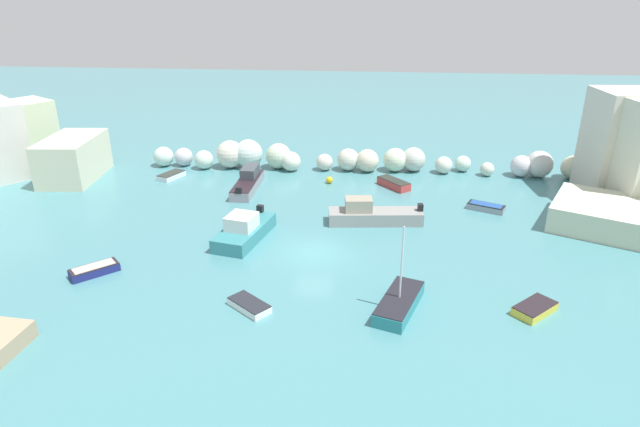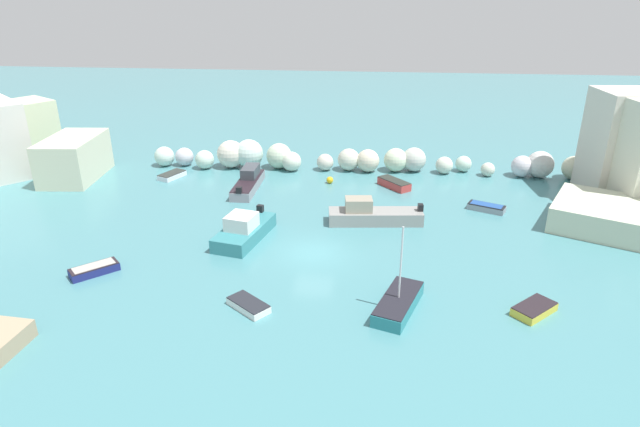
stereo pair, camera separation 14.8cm
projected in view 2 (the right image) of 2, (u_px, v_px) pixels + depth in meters
name	position (u px, v px, depth m)	size (l,w,h in m)	color
cove_water	(313.00, 253.00, 34.74)	(160.00, 160.00, 0.00)	teal
rock_breakwater	(348.00, 159.00, 49.77)	(39.32, 3.24, 2.64)	silver
channel_buoy	(330.00, 180.00, 46.86)	(0.60, 0.60, 0.60)	gold
moored_boat_0	(398.00, 303.00, 28.50)	(2.92, 4.63, 4.83)	teal
moored_boat_1	(244.00, 230.00, 36.38)	(3.44, 5.92, 1.90)	teal
moored_boat_2	(172.00, 175.00, 48.24)	(2.10, 2.75, 0.47)	white
moored_boat_3	(373.00, 215.00, 38.92)	(6.86, 2.48, 1.89)	gray
moored_boat_4	(94.00, 269.00, 32.13)	(2.72, 2.66, 0.55)	navy
moored_boat_5	(534.00, 309.00, 28.28)	(2.64, 2.60, 0.48)	gold
moored_boat_6	(486.00, 207.00, 41.18)	(2.93, 2.09, 0.51)	gray
moored_boat_8	(248.00, 305.00, 28.68)	(2.59, 2.40, 0.43)	white
moored_boat_9	(249.00, 182.00, 45.55)	(1.65, 6.19, 1.67)	gray
moored_boat_10	(394.00, 184.00, 45.87)	(2.86, 3.06, 0.68)	#C03B39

